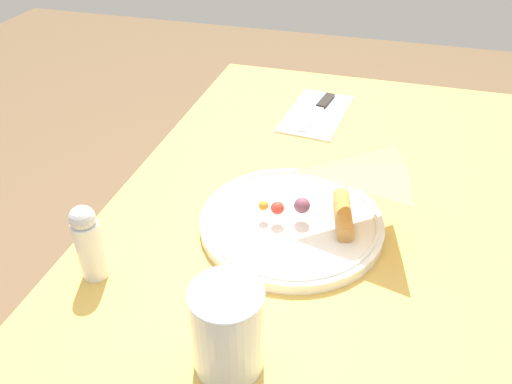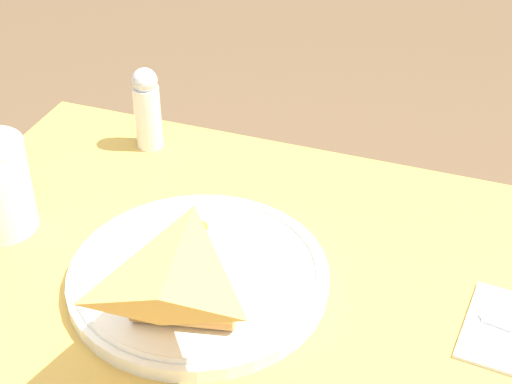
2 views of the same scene
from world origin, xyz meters
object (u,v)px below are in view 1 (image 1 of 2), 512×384
plate_pizza (293,220)px  milk_glass (228,332)px  napkin_folded (317,114)px  butter_knife (318,110)px  salt_shaker (88,242)px  dining_table (351,251)px

plate_pizza → milk_glass: size_ratio=2.43×
napkin_folded → plate_pizza: bearing=4.9°
napkin_folded → milk_glass: bearing=1.4°
milk_glass → butter_knife: 0.61m
napkin_folded → salt_shaker: (0.52, -0.19, 0.05)m
butter_knife → salt_shaker: size_ratio=1.63×
plate_pizza → butter_knife: size_ratio=1.48×
napkin_folded → butter_knife: (-0.01, 0.00, 0.00)m
salt_shaker → napkin_folded: bearing=159.8°
milk_glass → salt_shaker: same height
napkin_folded → butter_knife: bearing=170.3°
napkin_folded → butter_knife: 0.01m
dining_table → plate_pizza: bearing=-35.0°
napkin_folded → butter_knife: butter_knife is taller
dining_table → salt_shaker: salt_shaker is taller
plate_pizza → butter_knife: 0.37m
milk_glass → plate_pizza: bearing=176.1°
dining_table → butter_knife: butter_knife is taller
plate_pizza → napkin_folded: bearing=-175.1°
butter_knife → salt_shaker: salt_shaker is taller
milk_glass → butter_knife: (-0.61, -0.01, -0.04)m
dining_table → butter_knife: bearing=-155.3°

